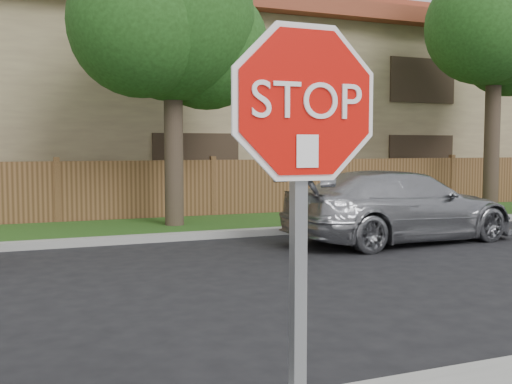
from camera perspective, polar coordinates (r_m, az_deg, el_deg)
name	(u,v)px	position (r m, az deg, el deg)	size (l,w,h in m)	color
far_curb	(69,243)	(12.29, -17.36, -4.65)	(70.00, 0.30, 0.15)	gray
grass_strip	(63,232)	(13.92, -17.91, -3.69)	(70.00, 3.00, 0.12)	#1E4714
fence	(57,194)	(15.43, -18.40, -0.17)	(70.00, 0.12, 1.60)	#4E331B
apartment_building	(44,99)	(21.04, -19.56, 8.37)	(35.20, 9.20, 7.20)	#877354
tree_mid	(175,18)	(14.27, -7.76, 16.11)	(4.80, 3.90, 7.35)	#382B21
tree_right	(499,20)	(19.09, 22.16, 14.93)	(4.80, 3.90, 8.20)	#382B21
stop_sign	(303,173)	(2.78, 4.49, 1.83)	(1.01, 0.13, 2.55)	gray
sedan_right	(400,206)	(12.64, 13.60, -1.32)	(2.06, 5.06, 1.47)	#9FA0A6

